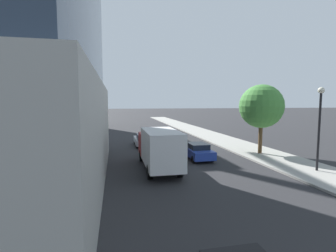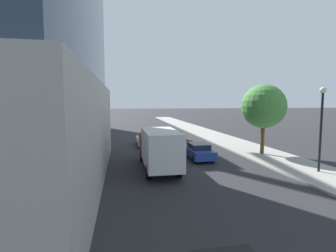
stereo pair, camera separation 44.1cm
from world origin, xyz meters
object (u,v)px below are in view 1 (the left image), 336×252
Objects in this scene: street_lamp at (320,116)px; car_silver at (144,140)px; construction_building at (35,54)px; car_gold at (171,135)px; car_blue at (197,151)px; box_truck at (159,147)px; street_tree at (261,106)px.

car_silver is (-10.85, 13.38, -3.27)m from street_lamp.
construction_building is 32.01m from car_gold.
car_blue is 5.04m from box_truck.
street_lamp is at bearing -85.29° from street_tree.
car_silver is at bearing 145.78° from street_tree.
car_silver is at bearing -139.25° from car_gold.
car_blue is 10.70m from car_gold.
car_gold is (3.94, 3.40, -0.05)m from car_silver.
car_silver is (17.37, -23.25, -13.23)m from construction_building.
construction_building is 31.89m from car_silver.
box_truck is at bearing -62.61° from construction_building.
car_silver is 0.96× the size of car_blue.
street_lamp is at bearing -41.35° from car_blue.
car_blue is at bearing 138.65° from street_lamp.
car_silver is 0.60× the size of box_truck.
box_truck is (-10.33, -3.25, -2.90)m from street_tree.
construction_building is 7.56× the size of car_silver.
street_lamp reaches higher than car_gold.
street_lamp is 17.54m from car_silver.
car_gold is at bearing -42.97° from construction_building.
street_lamp is 6.41m from street_tree.
street_tree reaches higher than car_gold.
street_lamp reaches higher than car_blue.
street_lamp is 1.30× the size of car_silver.
street_lamp is 0.90× the size of street_tree.
construction_building is at bearing 137.03° from car_gold.
box_truck is (-10.85, 3.11, -2.30)m from street_lamp.
box_truck reaches higher than car_gold.
car_gold is at bearing 40.75° from car_silver.
car_silver is 10.32m from box_truck.
car_blue is at bearing 37.00° from box_truck.
street_lamp is at bearing -50.96° from car_silver.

